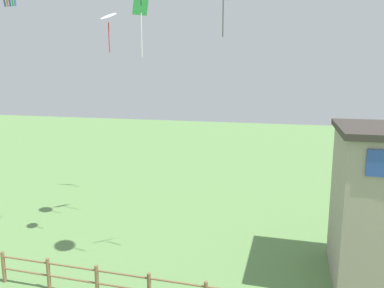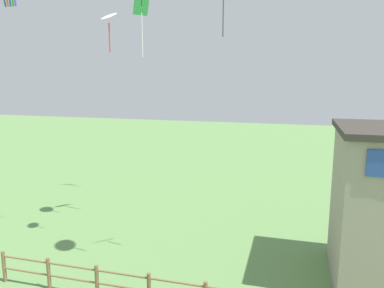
% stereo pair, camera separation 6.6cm
% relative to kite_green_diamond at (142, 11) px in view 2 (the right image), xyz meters
% --- Properties ---
extents(kite_green_diamond, '(0.79, 0.86, 3.19)m').
position_rel_kite_green_diamond_xyz_m(kite_green_diamond, '(0.00, 0.00, 0.00)').
color(kite_green_diamond, green).
extents(kite_white_delta, '(0.97, 0.94, 1.73)m').
position_rel_kite_green_diamond_xyz_m(kite_white_delta, '(-0.24, -3.08, -0.75)').
color(kite_white_delta, white).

